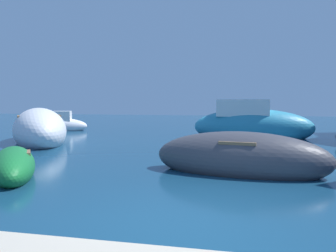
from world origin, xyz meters
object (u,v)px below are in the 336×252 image
Objects in this scene: moored_boat_3 at (13,166)px; moored_boat_5 at (58,125)px; moored_boat_2 at (240,158)px; moored_boat_1 at (251,125)px; moored_boat_0 at (39,130)px.

moored_boat_5 reaches higher than moored_boat_3.
moored_boat_5 is (-5.95, 12.59, 0.11)m from moored_boat_3.
moored_boat_5 reaches higher than moored_boat_2.
moored_boat_1 is 1.89× the size of moored_boat_3.
moored_boat_3 is (-6.04, -1.62, -0.14)m from moored_boat_2.
moored_boat_3 is at bearing 97.05° from moored_boat_5.
moored_boat_0 is 6.43m from moored_boat_5.
moored_boat_0 is at bearing -153.33° from moored_boat_1.
moored_boat_0 is 1.53× the size of moored_boat_5.
moored_boat_1 reaches higher than moored_boat_2.
moored_boat_1 is 12.89m from moored_boat_3.
moored_boat_2 is at bearing 119.29° from moored_boat_5.
moored_boat_5 is at bearing 176.45° from moored_boat_1.
moored_boat_2 is 6.25m from moored_boat_3.
moored_boat_5 is at bearing 166.29° from moored_boat_0.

